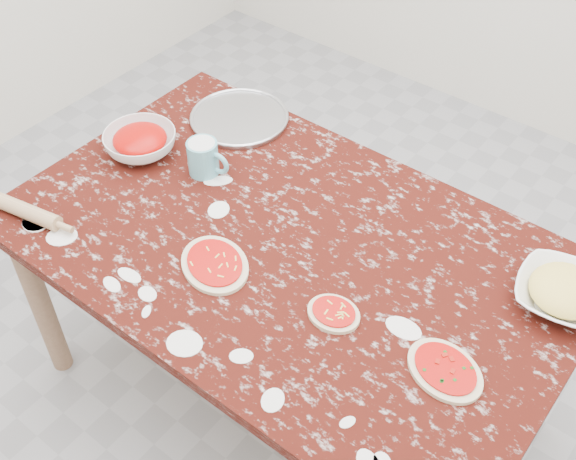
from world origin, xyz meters
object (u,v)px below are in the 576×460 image
Objects in this scene: pizza_tray at (239,118)px; flour_mug at (204,157)px; worktable at (288,263)px; sauce_bowl at (141,143)px; cheese_bowl at (563,295)px; rolling_pin at (26,211)px.

pizza_tray is 0.29m from flour_mug.
sauce_bowl is (-0.62, 0.03, 0.12)m from worktable.
pizza_tray is 1.19m from cheese_bowl.
sauce_bowl is 0.94× the size of cheese_bowl.
worktable is at bearing -2.92° from sauce_bowl.
cheese_bowl is at bearing 10.11° from sauce_bowl.
pizza_tray is 0.76m from rolling_pin.
pizza_tray reaches higher than worktable.
cheese_bowl is 1.06× the size of rolling_pin.
flour_mug reaches higher than sauce_bowl.
worktable is 0.64m from sauce_bowl.
pizza_tray is 0.35m from sauce_bowl.
sauce_bowl is at bearing 84.77° from rolling_pin.
rolling_pin is at bearing -119.72° from flour_mug.
cheese_bowl reaches higher than worktable.
cheese_bowl reaches higher than rolling_pin.
sauce_bowl is at bearing 177.08° from worktable.
flour_mug is at bearing 12.80° from sauce_bowl.
cheese_bowl is 1.10m from flour_mug.
sauce_bowl is 0.42m from rolling_pin.
flour_mug is at bearing -170.47° from cheese_bowl.
pizza_tray is 1.40× the size of rolling_pin.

